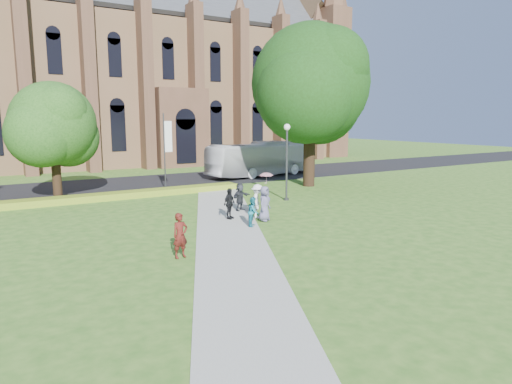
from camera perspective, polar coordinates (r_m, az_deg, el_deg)
ground at (r=22.35m, az=-2.23°, el=-5.34°), size 160.00×160.00×0.00m
road at (r=40.66m, az=-16.24°, el=0.92°), size 160.00×10.00×0.02m
footpath at (r=23.20m, az=-3.45°, el=-4.76°), size 15.58×28.54×0.04m
flower_hedge at (r=33.62m, az=-16.42°, el=-0.39°), size 18.00×1.40×0.45m
cathedral at (r=62.54m, az=-12.70°, el=15.76°), size 52.60×18.25×28.00m
streetlamp at (r=31.24m, az=3.87°, el=4.94°), size 0.44×0.44×5.24m
large_tree at (r=38.16m, az=6.83°, el=13.28°), size 9.60×9.60×13.20m
street_tree_1 at (r=33.67m, az=-24.04°, el=7.76°), size 5.60×5.60×8.05m
banner_pole_0 at (r=36.42m, az=-11.22°, el=5.53°), size 0.70×0.10×6.00m
tour_coach at (r=44.68m, az=0.79°, el=4.17°), size 12.25×4.44×3.34m
pedestrian_0 at (r=18.66m, az=-9.45°, el=-5.37°), size 0.73×0.54×1.83m
pedestrian_1 at (r=23.73m, az=-0.34°, el=-2.47°), size 0.94×0.94×1.54m
pedestrian_2 at (r=25.66m, az=0.18°, el=-1.15°), size 1.28×1.43×1.92m
pedestrian_3 at (r=25.46m, az=-3.35°, el=-1.46°), size 1.09×0.87×1.73m
pedestrian_4 at (r=24.99m, az=1.07°, el=-1.44°), size 1.11×1.01×1.91m
pedestrian_5 at (r=27.75m, az=-2.01°, el=-0.61°), size 1.63×1.08×1.69m
parasol at (r=24.96m, az=1.30°, el=1.52°), size 0.88×0.88×0.65m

